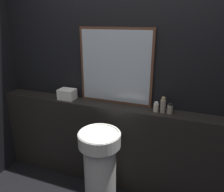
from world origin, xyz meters
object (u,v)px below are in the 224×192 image
Objects in this scene: conditioner_bottle at (163,105)px; lotion_bottle at (170,109)px; shampoo_bottle at (156,107)px; towel_stack at (67,94)px; mirror at (115,67)px; pedestal_sink at (100,170)px.

lotion_bottle is at bearing 0.00° from conditioner_bottle.
conditioner_bottle is (0.07, 0.00, 0.03)m from shampoo_bottle.
lotion_bottle is at bearing 0.00° from towel_stack.
mirror reaches higher than shampoo_bottle.
shampoo_bottle is at bearing 180.00° from conditioner_bottle.
pedestal_sink is at bearing -134.48° from shampoo_bottle.
towel_stack is 1.16m from lotion_bottle.
conditioner_bottle reaches higher than pedestal_sink.
mirror is at bearing 9.22° from towel_stack.
shampoo_bottle is at bearing 45.52° from pedestal_sink.
mirror is 4.99× the size of conditioner_bottle.
mirror reaches higher than pedestal_sink.
conditioner_bottle reaches higher than towel_stack.
mirror is 0.63m from conditioner_bottle.
lotion_bottle reaches higher than pedestal_sink.
conditioner_bottle is 0.07m from lotion_bottle.
conditioner_bottle is (0.53, -0.09, -0.33)m from mirror.
conditioner_bottle is at bearing 0.00° from towel_stack.
conditioner_bottle is (0.50, 0.44, 0.58)m from pedestal_sink.
towel_stack is (-0.60, 0.44, 0.56)m from pedestal_sink.
mirror is at bearing 168.99° from shampoo_bottle.
pedestal_sink is at bearing -142.29° from lotion_bottle.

